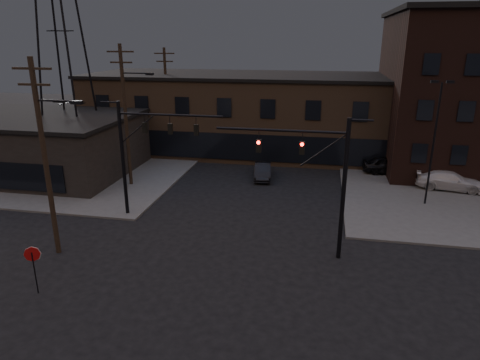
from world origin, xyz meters
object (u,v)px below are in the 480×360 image
traffic_signal_far (140,147)px  stop_sign (33,259)px  parked_car_lot_a (389,165)px  parked_car_lot_b (449,180)px  traffic_signal_near (323,174)px  car_crossing (263,171)px

traffic_signal_far → stop_sign: size_ratio=3.23×
parked_car_lot_a → parked_car_lot_b: (4.30, -3.56, -0.03)m
traffic_signal_near → car_crossing: size_ratio=1.98×
stop_sign → parked_car_lot_b: (23.55, 19.76, -0.95)m
parked_car_lot_a → car_crossing: size_ratio=1.12×
stop_sign → parked_car_lot_a: size_ratio=0.54×
parked_car_lot_a → stop_sign: bearing=139.5°
car_crossing → stop_sign: bearing=-119.8°
traffic_signal_far → car_crossing: 12.95m
parked_car_lot_a → traffic_signal_near: bearing=159.8°
traffic_signal_near → traffic_signal_far: 12.57m
stop_sign → parked_car_lot_a: bearing=50.5°
traffic_signal_far → parked_car_lot_b: bearing=23.7°
stop_sign → car_crossing: size_ratio=0.61×
car_crossing → traffic_signal_near: bearing=-76.7°
traffic_signal_near → parked_car_lot_b: traffic_signal_near is taller
traffic_signal_far → stop_sign: (-1.28, -9.99, -3.17)m
parked_car_lot_a → parked_car_lot_b: 5.58m
traffic_signal_near → parked_car_lot_b: 17.22m
stop_sign → car_crossing: (8.16, 20.06, -1.18)m
traffic_signal_far → traffic_signal_near: bearing=-16.2°
traffic_signal_far → parked_car_lot_b: (22.27, 9.78, -4.11)m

